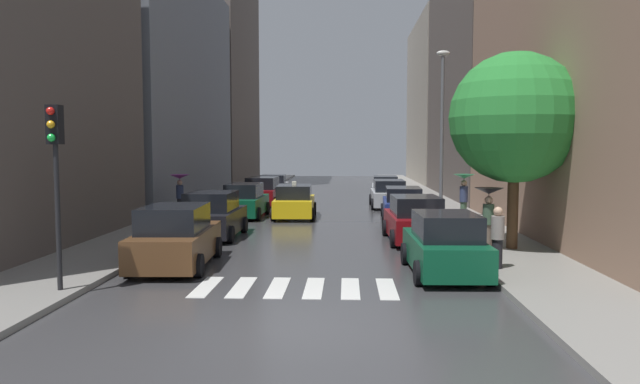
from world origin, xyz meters
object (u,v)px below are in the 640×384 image
parked_car_right_fifth (385,188)px  pedestrian_by_kerb (498,236)px  parked_car_left_fourth (263,192)px  pedestrian_foreground (464,188)px  traffic_light_left_corner (55,156)px  parked_car_left_nearest (176,238)px  lamp_post_right (442,124)px  parked_car_left_fifth (273,186)px  parked_car_right_fourth (389,194)px  parked_car_right_nearest (445,246)px  pedestrian_far_side (489,206)px  taxi_midroad (295,202)px  parked_car_right_third (403,204)px  street_tree_right (515,118)px  parked_car_left_third (245,201)px  parked_car_right_second (415,220)px  pedestrian_near_tree (180,186)px  parked_car_left_second (213,216)px

parked_car_right_fifth → pedestrian_by_kerb: 23.79m
parked_car_left_fourth → pedestrian_foreground: 13.18m
parked_car_left_fourth → traffic_light_left_corner: bearing=177.5°
pedestrian_foreground → pedestrian_by_kerb: bearing=-18.8°
parked_car_left_nearest → pedestrian_foreground: size_ratio=2.12×
traffic_light_left_corner → lamp_post_right: 17.54m
parked_car_left_fifth → parked_car_right_fifth: bearing=-100.5°
parked_car_right_fourth → pedestrian_by_kerb: (1.70, -17.91, 0.29)m
parked_car_right_nearest → pedestrian_far_side: size_ratio=2.03×
traffic_light_left_corner → taxi_midroad: bearing=75.2°
parked_car_right_third → street_tree_right: (2.75, -8.75, 3.69)m
taxi_midroad → pedestrian_far_side: pedestrian_far_side is taller
parked_car_left_third → parked_car_left_fourth: size_ratio=0.96×
pedestrian_by_kerb → lamp_post_right: size_ratio=0.22×
parked_car_right_second → pedestrian_by_kerb: 5.69m
parked_car_right_fifth → street_tree_right: street_tree_right is taller
parked_car_right_nearest → parked_car_right_fifth: size_ratio=0.86×
parked_car_left_fifth → pedestrian_near_tree: pedestrian_near_tree is taller
pedestrian_near_tree → pedestrian_foreground: bearing=171.6°
parked_car_right_second → pedestrian_far_side: bearing=-143.0°
parked_car_right_second → parked_car_left_third: bearing=44.2°
parked_car_left_third → pedestrian_foreground: bearing=-102.0°
parked_car_left_nearest → parked_car_left_second: (-0.19, 5.60, -0.01)m
parked_car_left_second → pedestrian_far_side: pedestrian_far_side is taller
parked_car_right_fourth → parked_car_right_fifth: (0.19, 5.83, -0.03)m
parked_car_right_fifth → pedestrian_near_tree: 15.85m
parked_car_left_second → parked_car_left_fourth: parked_car_left_second is taller
taxi_midroad → street_tree_right: size_ratio=0.68×
parked_car_right_nearest → traffic_light_left_corner: 10.11m
parked_car_left_fourth → parked_car_right_third: parked_car_left_fourth is taller
parked_car_left_second → parked_car_left_fifth: 18.79m
parked_car_left_third → parked_car_right_fourth: size_ratio=0.92×
parked_car_left_fifth → lamp_post_right: size_ratio=0.54×
parked_car_left_nearest → traffic_light_left_corner: traffic_light_left_corner is taller
street_tree_right → parked_car_right_nearest: bearing=-128.6°
parked_car_left_second → parked_car_left_third: 6.58m
parked_car_right_third → lamp_post_right: size_ratio=0.60×
parked_car_right_third → traffic_light_left_corner: (-9.41, -15.00, 2.54)m
taxi_midroad → pedestrian_foreground: size_ratio=2.04×
parked_car_left_second → lamp_post_right: size_ratio=0.54×
parked_car_left_nearest → pedestrian_by_kerb: 9.14m
taxi_midroad → pedestrian_foreground: 8.22m
parked_car_right_second → pedestrian_near_tree: pedestrian_near_tree is taller
parked_car_right_third → taxi_midroad: size_ratio=1.05×
pedestrian_by_kerb → pedestrian_far_side: 2.99m
parked_car_left_fourth → parked_car_right_nearest: 20.27m
parked_car_left_third → traffic_light_left_corner: bearing=175.1°
parked_car_left_fourth → parked_car_right_fifth: (7.61, 5.16, -0.07)m
traffic_light_left_corner → parked_car_right_second: bearing=42.3°
parked_car_left_third → parked_car_left_fifth: size_ratio=1.04×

